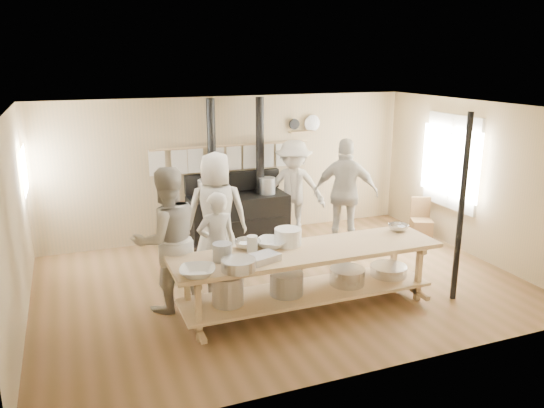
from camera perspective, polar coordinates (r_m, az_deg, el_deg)
name	(u,v)px	position (r m, az deg, el deg)	size (l,w,h in m)	color
ground	(282,283)	(8.04, 1.03, -8.51)	(7.00, 7.00, 0.00)	brown
room_shell	(282,178)	(7.53, 1.09, 2.86)	(7.00, 7.00, 7.00)	tan
window_right	(452,162)	(9.85, 18.76, 4.32)	(0.09, 1.50, 1.65)	beige
left_opening	(24,170)	(8.97, -25.09, 3.30)	(0.00, 0.90, 0.90)	white
stove	(238,213)	(9.73, -3.72, -0.95)	(1.90, 0.75, 2.60)	black
towel_rail	(232,155)	(9.76, -4.29, 5.29)	(3.00, 0.04, 0.47)	tan
back_wall_shelf	(305,126)	(10.24, 3.54, 8.36)	(0.63, 0.14, 0.32)	tan
prep_table	(307,273)	(7.07, 3.78, -7.41)	(3.60, 0.90, 0.85)	tan
support_post	(461,209)	(7.55, 19.70, -0.56)	(0.08, 0.08, 2.60)	black
cook_far_left	(217,245)	(7.38, -5.94, -4.44)	(0.56, 0.37, 1.53)	#A59E92
cook_left	(167,240)	(7.07, -11.22, -3.80)	(0.94, 0.73, 1.94)	#A59E92
cook_center	(217,214)	(8.17, -5.99, -1.03)	(0.93, 0.61, 1.91)	#A59E92
cook_right	(346,193)	(9.42, 7.93, 1.19)	(1.13, 0.47, 1.93)	#A59E92
cook_by_window	(293,189)	(9.83, 2.31, 1.61)	(1.18, 0.68, 1.83)	#A59E92
chair	(421,228)	(10.19, 15.72, -2.46)	(0.48, 0.48, 0.78)	brown
bowl_white_a	(197,272)	(6.17, -8.03, -7.23)	(0.42, 0.42, 0.10)	white
bowl_steel_a	(248,244)	(6.97, -2.63, -4.35)	(0.34, 0.34, 0.11)	silver
bowl_white_b	(272,243)	(7.02, -0.01, -4.23)	(0.42, 0.42, 0.10)	white
bowl_steel_b	(398,228)	(7.88, 13.43, -2.48)	(0.29, 0.29, 0.09)	silver
roasting_pan	(263,258)	(6.53, -1.03, -5.82)	(0.40, 0.27, 0.09)	#B2B2B7
mixing_bowl_large	(238,265)	(6.28, -3.63, -6.53)	(0.41, 0.41, 0.13)	silver
bucket_galv	(222,252)	(6.56, -5.36, -5.17)	(0.24, 0.24, 0.22)	gray
deep_bowl_enamel	(288,237)	(7.07, 1.73, -3.56)	(0.36, 0.36, 0.23)	white
pitcher	(252,244)	(6.81, -2.15, -4.33)	(0.14, 0.14, 0.22)	white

